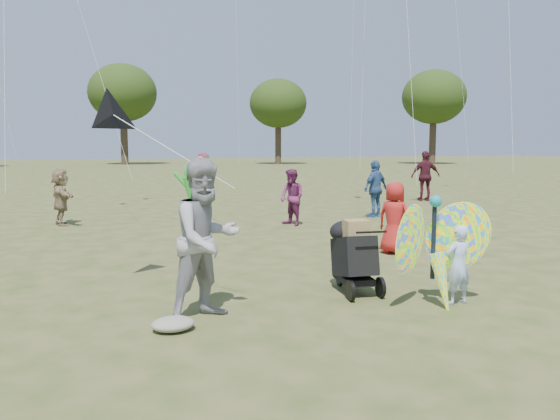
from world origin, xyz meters
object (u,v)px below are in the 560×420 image
object	(u,v)px
adult_man	(207,239)
crowd_a	(394,218)
crowd_c	(375,189)
butterfly_kite	(437,252)
crowd_h	(425,176)
alien_kite	(192,189)
crowd_e	(292,197)
jogging_stroller	(353,251)
child_girl	(458,265)
crowd_j	(203,175)
crowd_d	(61,197)

from	to	relation	value
adult_man	crowd_a	world-z (taller)	adult_man
crowd_c	butterfly_kite	size ratio (longest dim) A/B	0.98
crowd_h	alien_kite	distance (m)	10.09
crowd_c	crowd_e	bearing A→B (deg)	-8.55
adult_man	jogging_stroller	distance (m)	2.34
child_girl	adult_man	size ratio (longest dim) A/B	0.54
butterfly_kite	child_girl	bearing A→B (deg)	0.47
crowd_c	jogging_stroller	size ratio (longest dim) A/B	1.56
crowd_c	alien_kite	bearing A→B (deg)	-28.03
crowd_c	crowd_j	distance (m)	8.70
crowd_d	crowd_h	world-z (taller)	crowd_h
adult_man	crowd_h	bearing A→B (deg)	22.41
child_girl	crowd_j	bearing A→B (deg)	-92.48
crowd_c	crowd_d	bearing A→B (deg)	-32.09
crowd_a	crowd_d	distance (m)	9.05
adult_man	alien_kite	world-z (taller)	adult_man
jogging_stroller	butterfly_kite	size ratio (longest dim) A/B	0.63
child_girl	crowd_j	size ratio (longest dim) A/B	0.58
crowd_e	alien_kite	bearing A→B (deg)	-135.93
adult_man	butterfly_kite	world-z (taller)	adult_man
crowd_a	crowd_e	world-z (taller)	crowd_e
adult_man	crowd_e	xyz separation A→B (m)	(3.96, 6.95, -0.24)
crowd_j	jogging_stroller	size ratio (longest dim) A/B	1.71
crowd_j	crowd_a	bearing A→B (deg)	-11.56
crowd_a	jogging_stroller	bearing A→B (deg)	105.98
crowd_h	alien_kite	xyz separation A→B (m)	(-9.67, -2.88, 0.01)
butterfly_kite	crowd_h	bearing A→B (deg)	54.97
crowd_j	alien_kite	bearing A→B (deg)	-30.54
adult_man	crowd_e	size ratio (longest dim) A/B	1.32
adult_man	crowd_j	xyz separation A→B (m)	(3.52, 15.67, -0.07)
adult_man	jogging_stroller	xyz separation A→B (m)	(2.27, 0.41, -0.39)
crowd_c	crowd_j	world-z (taller)	crowd_j
crowd_c	adult_man	bearing A→B (deg)	25.57
adult_man	child_girl	bearing A→B (deg)	-32.96
child_girl	crowd_h	world-z (taller)	crowd_h
crowd_e	crowd_c	bearing A→B (deg)	85.59
jogging_stroller	crowd_d	bearing A→B (deg)	123.37
jogging_stroller	alien_kite	size ratio (longest dim) A/B	0.63
adult_man	crowd_d	distance (m)	9.39
crowd_j	jogging_stroller	distance (m)	15.32
jogging_stroller	butterfly_kite	distance (m)	1.26
crowd_d	butterfly_kite	xyz separation A→B (m)	(4.82, -9.83, -0.01)
child_girl	crowd_e	distance (m)	7.60
crowd_d	jogging_stroller	bearing A→B (deg)	-164.56
adult_man	jogging_stroller	world-z (taller)	adult_man
adult_man	crowd_j	bearing A→B (deg)	54.99
child_girl	crowd_c	size ratio (longest dim) A/B	0.64
crowd_e	jogging_stroller	xyz separation A→B (m)	(-1.69, -6.54, -0.15)
adult_man	crowd_e	distance (m)	8.00
crowd_c	alien_kite	distance (m)	5.46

